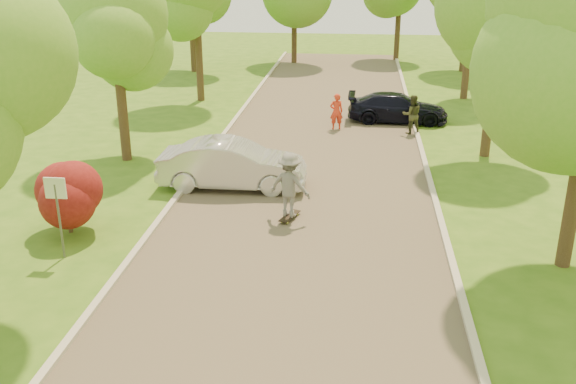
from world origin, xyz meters
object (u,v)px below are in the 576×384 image
at_px(street_sign, 57,201).
at_px(skateboarder, 290,185).
at_px(silver_sedan, 232,165).
at_px(person_striped, 336,112).
at_px(person_olive, 412,115).
at_px(longboard, 290,216).
at_px(dark_sedan, 398,108).

bearing_deg(street_sign, skateboarder, 29.29).
xyz_separation_m(silver_sedan, person_striped, (3.08, 7.59, -0.00)).
bearing_deg(person_olive, silver_sedan, 40.68).
bearing_deg(skateboarder, longboard, 107.27).
relative_size(person_striped, person_olive, 0.95).
xyz_separation_m(person_striped, person_olive, (3.20, -0.34, 0.04)).
bearing_deg(street_sign, person_striped, 64.01).
height_order(silver_sedan, skateboarder, skateboarder).
xyz_separation_m(silver_sedan, longboard, (2.16, -2.46, -0.69)).
height_order(silver_sedan, dark_sedan, silver_sedan).
bearing_deg(person_striped, longboard, 72.07).
xyz_separation_m(longboard, skateboarder, (0.00, 0.00, 0.97)).
bearing_deg(person_olive, person_striped, -14.45).
bearing_deg(skateboarder, street_sign, 48.35).
xyz_separation_m(dark_sedan, longboard, (-3.62, -11.66, -0.54)).
bearing_deg(dark_sedan, person_olive, -164.87).
bearing_deg(street_sign, silver_sedan, 59.05).
xyz_separation_m(longboard, person_striped, (0.92, 10.06, 0.68)).
height_order(street_sign, longboard, street_sign).
height_order(person_striped, person_olive, person_olive).
relative_size(longboard, skateboarder, 0.53).
xyz_separation_m(dark_sedan, person_olive, (0.50, -1.94, 0.18)).
xyz_separation_m(skateboarder, person_striped, (0.92, 10.06, -0.29)).
bearing_deg(dark_sedan, longboard, 163.47).
distance_m(silver_sedan, dark_sedan, 10.86).
relative_size(dark_sedan, person_striped, 2.83).
distance_m(longboard, skateboarder, 0.97).
relative_size(dark_sedan, person_olive, 2.69).
relative_size(street_sign, skateboarder, 1.14).
relative_size(silver_sedan, dark_sedan, 1.08).
xyz_separation_m(silver_sedan, skateboarder, (2.16, -2.46, 0.29)).
bearing_deg(silver_sedan, person_olive, -42.14).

